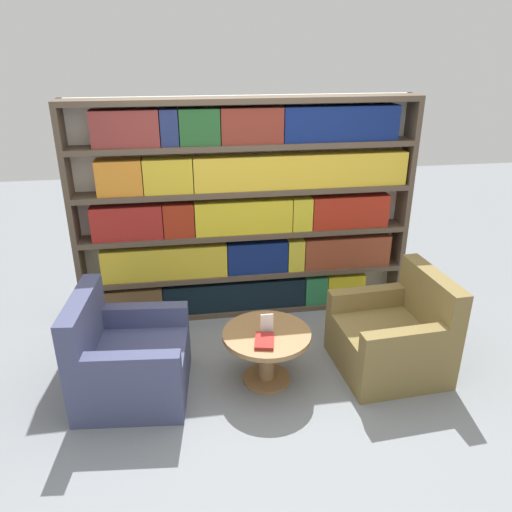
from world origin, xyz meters
TOP-DOWN VIEW (x-y plane):
  - ground_plane at (0.00, 0.00)m, footprint 14.00×14.00m
  - bookshelf at (0.01, 1.35)m, footprint 3.17×0.30m
  - armchair_left at (-1.08, 0.18)m, footprint 0.88×0.88m
  - armchair_right at (1.07, 0.18)m, footprint 0.86×0.86m
  - coffee_table at (-0.00, 0.16)m, footprint 0.69×0.69m
  - table_sign at (-0.00, 0.16)m, footprint 0.10×0.06m
  - stray_book at (-0.04, 0.02)m, footprint 0.18×0.25m

SIDE VIEW (x-z plane):
  - ground_plane at x=0.00m, z-range 0.00..0.00m
  - armchair_left at x=-1.08m, z-range -0.13..0.70m
  - armchair_right at x=1.07m, z-range -0.13..0.70m
  - coffee_table at x=0.00m, z-range 0.10..0.54m
  - stray_book at x=-0.04m, z-range 0.45..0.48m
  - table_sign at x=0.00m, z-range 0.44..0.60m
  - bookshelf at x=0.01m, z-range -0.01..2.08m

